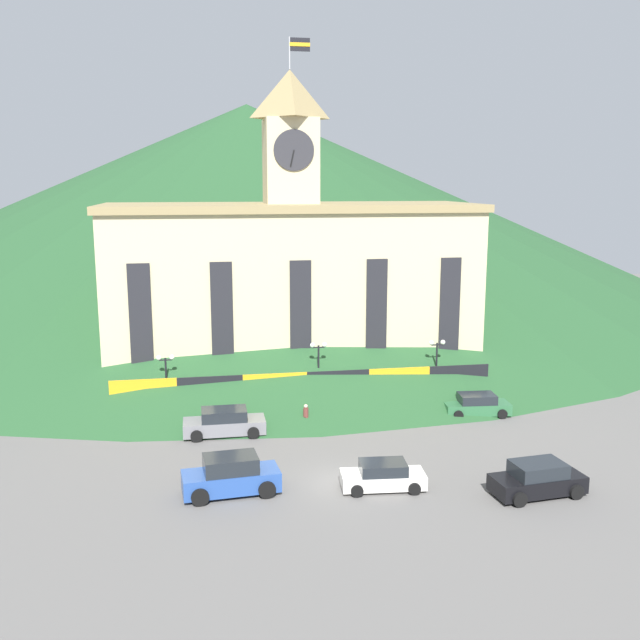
{
  "coord_description": "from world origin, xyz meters",
  "views": [
    {
      "loc": [
        -7.45,
        -36.03,
        16.25
      ],
      "look_at": [
        0.0,
        7.53,
        7.68
      ],
      "focal_mm": 40.0,
      "sensor_mm": 36.0,
      "label": 1
    }
  ],
  "objects_px": {
    "car_gray_pickup": "(224,423)",
    "car_white_taxi": "(383,476)",
    "street_lamp_right": "(319,359)",
    "car_black_suv": "(538,480)",
    "pedestrian": "(306,415)",
    "street_lamp_left": "(166,370)",
    "car_green_wagon": "(477,405)",
    "street_lamp_far_left": "(437,356)",
    "car_blue_van": "(231,476)"
  },
  "relations": [
    {
      "from": "pedestrian",
      "to": "street_lamp_left",
      "type": "bearing_deg",
      "value": 127.33
    },
    {
      "from": "street_lamp_left",
      "to": "car_gray_pickup",
      "type": "height_order",
      "value": "street_lamp_left"
    },
    {
      "from": "car_green_wagon",
      "to": "pedestrian",
      "type": "distance_m",
      "value": 12.34
    },
    {
      "from": "street_lamp_left",
      "to": "car_green_wagon",
      "type": "distance_m",
      "value": 22.17
    },
    {
      "from": "car_black_suv",
      "to": "car_green_wagon",
      "type": "bearing_deg",
      "value": -104.02
    },
    {
      "from": "street_lamp_left",
      "to": "car_white_taxi",
      "type": "bearing_deg",
      "value": -51.54
    },
    {
      "from": "car_gray_pickup",
      "to": "car_blue_van",
      "type": "xyz_separation_m",
      "value": [
        0.0,
        -9.09,
        0.15
      ]
    },
    {
      "from": "street_lamp_right",
      "to": "car_green_wagon",
      "type": "relative_size",
      "value": 1.0
    },
    {
      "from": "street_lamp_far_left",
      "to": "car_gray_pickup",
      "type": "height_order",
      "value": "street_lamp_far_left"
    },
    {
      "from": "car_black_suv",
      "to": "car_white_taxi",
      "type": "xyz_separation_m",
      "value": [
        -7.85,
        2.12,
        -0.14
      ]
    },
    {
      "from": "street_lamp_left",
      "to": "car_blue_van",
      "type": "height_order",
      "value": "street_lamp_left"
    },
    {
      "from": "street_lamp_right",
      "to": "car_black_suv",
      "type": "bearing_deg",
      "value": -62.81
    },
    {
      "from": "car_green_wagon",
      "to": "pedestrian",
      "type": "relative_size",
      "value": 2.88
    },
    {
      "from": "street_lamp_left",
      "to": "car_blue_van",
      "type": "relative_size",
      "value": 0.81
    },
    {
      "from": "street_lamp_far_left",
      "to": "street_lamp_right",
      "type": "bearing_deg",
      "value": 180.0
    },
    {
      "from": "street_lamp_left",
      "to": "car_gray_pickup",
      "type": "distance_m",
      "value": 6.91
    },
    {
      "from": "street_lamp_left",
      "to": "car_white_taxi",
      "type": "xyz_separation_m",
      "value": [
        11.95,
        -15.05,
        -2.47
      ]
    },
    {
      "from": "car_green_wagon",
      "to": "car_white_taxi",
      "type": "xyz_separation_m",
      "value": [
        -9.68,
        -10.84,
        -0.02
      ]
    },
    {
      "from": "car_black_suv",
      "to": "car_white_taxi",
      "type": "relative_size",
      "value": 1.1
    },
    {
      "from": "street_lamp_right",
      "to": "car_blue_van",
      "type": "relative_size",
      "value": 0.9
    },
    {
      "from": "street_lamp_right",
      "to": "car_gray_pickup",
      "type": "height_order",
      "value": "street_lamp_right"
    },
    {
      "from": "car_blue_van",
      "to": "car_gray_pickup",
      "type": "bearing_deg",
      "value": -95.21
    },
    {
      "from": "street_lamp_right",
      "to": "car_green_wagon",
      "type": "xyz_separation_m",
      "value": [
        10.65,
        -4.2,
        -2.76
      ]
    },
    {
      "from": "car_gray_pickup",
      "to": "pedestrian",
      "type": "relative_size",
      "value": 3.23
    },
    {
      "from": "car_gray_pickup",
      "to": "car_white_taxi",
      "type": "bearing_deg",
      "value": 129.45
    },
    {
      "from": "car_gray_pickup",
      "to": "car_white_taxi",
      "type": "relative_size",
      "value": 1.15
    },
    {
      "from": "street_lamp_left",
      "to": "pedestrian",
      "type": "height_order",
      "value": "street_lamp_left"
    },
    {
      "from": "street_lamp_far_left",
      "to": "car_blue_van",
      "type": "bearing_deg",
      "value": -138.48
    },
    {
      "from": "street_lamp_far_left",
      "to": "car_green_wagon",
      "type": "bearing_deg",
      "value": -69.17
    },
    {
      "from": "car_black_suv",
      "to": "street_lamp_left",
      "type": "bearing_deg",
      "value": -46.91
    },
    {
      "from": "street_lamp_far_left",
      "to": "car_green_wagon",
      "type": "distance_m",
      "value": 5.22
    },
    {
      "from": "car_white_taxi",
      "to": "pedestrian",
      "type": "bearing_deg",
      "value": -70.92
    },
    {
      "from": "street_lamp_left",
      "to": "car_blue_van",
      "type": "bearing_deg",
      "value": -74.92
    },
    {
      "from": "car_green_wagon",
      "to": "car_white_taxi",
      "type": "distance_m",
      "value": 14.53
    },
    {
      "from": "car_white_taxi",
      "to": "car_green_wagon",
      "type": "bearing_deg",
      "value": -127.12
    },
    {
      "from": "car_gray_pickup",
      "to": "car_black_suv",
      "type": "bearing_deg",
      "value": 143.12
    },
    {
      "from": "car_gray_pickup",
      "to": "pedestrian",
      "type": "height_order",
      "value": "car_gray_pickup"
    },
    {
      "from": "street_lamp_right",
      "to": "street_lamp_far_left",
      "type": "xyz_separation_m",
      "value": [
        9.05,
        0.0,
        -0.11
      ]
    },
    {
      "from": "car_blue_van",
      "to": "car_white_taxi",
      "type": "relative_size",
      "value": 1.14
    },
    {
      "from": "car_green_wagon",
      "to": "car_blue_van",
      "type": "bearing_deg",
      "value": 34.46
    },
    {
      "from": "car_blue_van",
      "to": "pedestrian",
      "type": "distance_m",
      "value": 10.98
    },
    {
      "from": "car_gray_pickup",
      "to": "car_white_taxi",
      "type": "distance_m",
      "value": 12.73
    },
    {
      "from": "car_green_wagon",
      "to": "car_white_taxi",
      "type": "bearing_deg",
      "value": 53.07
    },
    {
      "from": "car_black_suv",
      "to": "car_white_taxi",
      "type": "height_order",
      "value": "car_black_suv"
    },
    {
      "from": "street_lamp_far_left",
      "to": "car_blue_van",
      "type": "xyz_separation_m",
      "value": [
        -16.17,
        -14.32,
        -2.4
      ]
    },
    {
      "from": "car_black_suv",
      "to": "street_lamp_far_left",
      "type": "bearing_deg",
      "value": -96.75
    },
    {
      "from": "street_lamp_far_left",
      "to": "car_black_suv",
      "type": "distance_m",
      "value": 17.36
    },
    {
      "from": "street_lamp_right",
      "to": "car_gray_pickup",
      "type": "relative_size",
      "value": 0.9
    },
    {
      "from": "car_black_suv",
      "to": "car_white_taxi",
      "type": "bearing_deg",
      "value": -21.1
    },
    {
      "from": "street_lamp_right",
      "to": "car_blue_van",
      "type": "height_order",
      "value": "street_lamp_right"
    }
  ]
}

